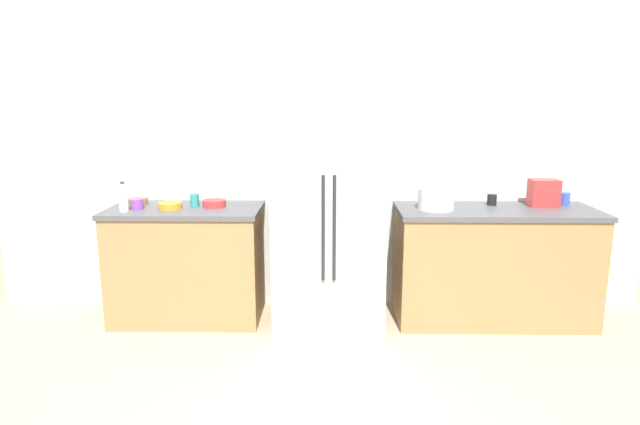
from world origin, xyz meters
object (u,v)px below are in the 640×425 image
bottle_a (123,200)px  cup_a (492,200)px  bowl_b (170,206)px  bowl_c (138,201)px  bowl_a (214,203)px  refrigerator (329,217)px  rice_cooker (436,193)px  toaster (544,193)px  cup_c (195,200)px  cup_b (137,204)px  cup_d (564,199)px

bottle_a → cup_a: 2.92m
bowl_b → bowl_c: size_ratio=1.18×
bowl_a → refrigerator: bearing=-5.9°
refrigerator → rice_cooker: refrigerator is taller
toaster → cup_c: 2.80m
rice_cooker → cup_a: (0.49, 0.18, -0.08)m
refrigerator → cup_c: size_ratio=16.81×
bowl_a → bowl_b: 0.34m
toaster → bowl_c: (-3.28, 0.02, -0.08)m
rice_cooker → bowl_c: bearing=176.4°
cup_b → cup_a: bearing=4.2°
bowl_c → cup_b: bearing=-72.6°
rice_cooker → bottle_a: (-2.41, -0.13, -0.04)m
rice_cooker → cup_d: 1.10m
cup_d → bowl_a: bearing=-177.3°
bottle_a → cup_d: bottle_a is taller
toaster → bowl_a: size_ratio=1.19×
cup_a → cup_c: size_ratio=0.86×
cup_c → bowl_b: bearing=-151.7°
cup_d → bowl_b: 3.18m
toaster → bottle_a: (-3.29, -0.26, -0.02)m
rice_cooker → cup_b: 2.34m
refrigerator → cup_a: (1.33, 0.20, 0.11)m
cup_c → cup_b: bearing=-165.1°
toaster → bowl_b: size_ratio=1.20×
refrigerator → bottle_a: size_ratio=7.43×
cup_a → bowl_c: size_ratio=0.57×
refrigerator → bottle_a: (-1.57, -0.10, 0.15)m
refrigerator → bowl_c: refrigerator is taller
cup_c → bowl_b: (-0.17, -0.09, -0.03)m
bowl_a → bowl_b: bowl_a is taller
rice_cooker → bowl_c: size_ratio=1.87×
cup_b → cup_d: cup_d is taller
refrigerator → toaster: size_ratio=7.82×
bowl_c → bowl_a: bearing=-7.2°
bowl_b → bowl_c: (-0.31, 0.16, 0.00)m
cup_a → bowl_b: (-2.58, -0.19, -0.02)m
cup_b → rice_cooker: bearing=0.8°
bowl_a → toaster: bearing=1.3°
bottle_a → cup_b: size_ratio=2.57×
cup_c → cup_d: cup_c is taller
refrigerator → cup_b: (-1.50, -0.01, 0.10)m
rice_cooker → cup_c: size_ratio=2.84×
bottle_a → cup_c: bearing=22.7°
refrigerator → cup_d: refrigerator is taller
cup_a → toaster: bearing=-7.0°
bottle_a → cup_d: size_ratio=2.32×
cup_c → bowl_c: size_ratio=0.66×
toaster → bottle_a: bottle_a is taller
cup_a → bowl_c: 2.89m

